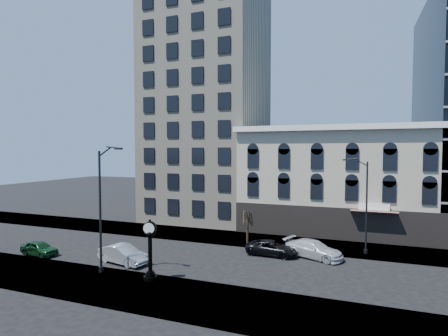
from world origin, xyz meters
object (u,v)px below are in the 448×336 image
at_px(street_lamp_near, 107,176).
at_px(car_near_b, 123,254).
at_px(car_near_a, 39,248).
at_px(street_clock, 150,252).

relative_size(street_lamp_near, car_near_b, 2.14).
relative_size(street_lamp_near, car_near_a, 2.64).
xyz_separation_m(street_clock, car_near_a, (-13.22, 2.02, -1.52)).
bearing_deg(street_clock, car_near_b, 132.42).
bearing_deg(car_near_b, street_lamp_near, -155.55).
height_order(street_lamp_near, car_near_a, street_lamp_near).
height_order(street_lamp_near, car_near_b, street_lamp_near).
bearing_deg(street_lamp_near, car_near_a, 171.66).
height_order(street_clock, street_lamp_near, street_lamp_near).
xyz_separation_m(street_clock, street_lamp_near, (-3.79, 0.01, 5.59)).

